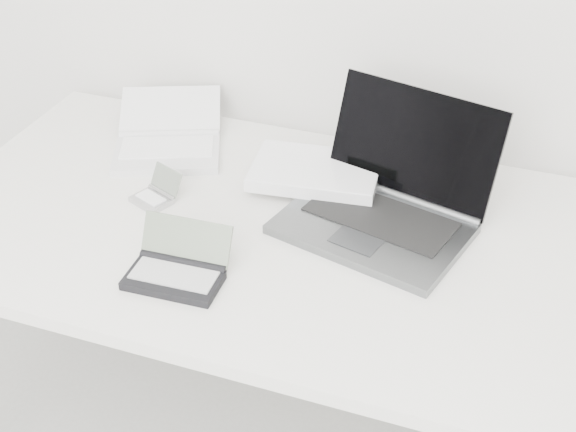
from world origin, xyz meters
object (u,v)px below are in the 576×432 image
(desk, at_px, (308,251))
(netbook_open_white, at_px, (168,141))
(palmtop_charcoal, at_px, (177,270))
(laptop_large, at_px, (360,192))

(desk, bearing_deg, netbook_open_white, 153.23)
(netbook_open_white, xyz_separation_m, palmtop_charcoal, (0.24, -0.43, 0.00))
(palmtop_charcoal, bearing_deg, netbook_open_white, 116.41)
(laptop_large, distance_m, palmtop_charcoal, 0.43)
(desk, xyz_separation_m, palmtop_charcoal, (-0.19, -0.22, 0.07))
(desk, height_order, palmtop_charcoal, palmtop_charcoal)
(laptop_large, distance_m, netbook_open_white, 0.50)
(desk, distance_m, laptop_large, 0.17)
(desk, xyz_separation_m, netbook_open_white, (-0.42, 0.21, 0.07))
(desk, bearing_deg, laptop_large, 59.70)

